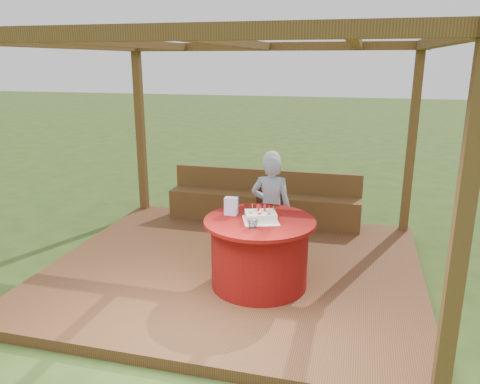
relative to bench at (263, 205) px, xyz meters
name	(u,v)px	position (x,y,z in m)	size (l,w,h in m)	color
ground	(235,274)	(0.00, -1.72, -0.38)	(60.00, 60.00, 0.00)	#314D19
deck	(235,269)	(0.00, -1.72, -0.32)	(4.50, 4.00, 0.12)	brown
pergola	(234,77)	(0.00, -1.72, 2.02)	(4.50, 4.00, 2.72)	brown
bench	(263,205)	(0.00, 0.00, 0.00)	(3.00, 0.42, 0.80)	brown
table	(259,252)	(0.40, -2.16, 0.13)	(1.23, 1.23, 0.78)	maroon
chair	(269,214)	(0.27, -0.93, 0.18)	(0.39, 0.39, 0.83)	#351D11
elderly_woman	(271,207)	(0.39, -1.45, 0.45)	(0.51, 0.35, 1.42)	#90B0D5
birthday_cake	(261,216)	(0.42, -2.19, 0.57)	(0.47, 0.47, 0.17)	white
gift_bag	(231,206)	(0.05, -2.06, 0.62)	(0.14, 0.09, 0.20)	#ED99D2
drinking_glass	(253,224)	(0.39, -2.45, 0.56)	(0.11, 0.11, 0.10)	white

